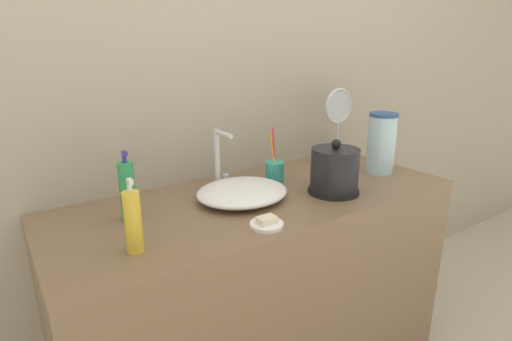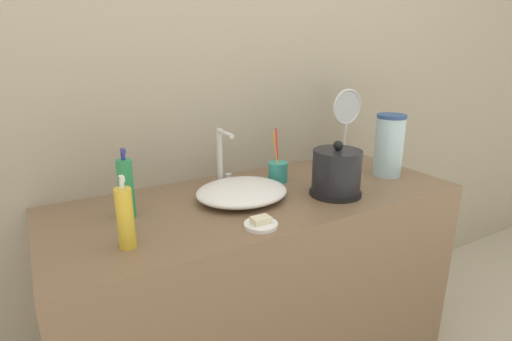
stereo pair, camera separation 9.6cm
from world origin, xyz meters
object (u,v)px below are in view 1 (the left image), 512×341
(shampoo_bottle, at_px, (133,222))
(vanity_mirror, at_px, (338,121))
(toothbrush_cup, at_px, (275,171))
(lotion_bottle, at_px, (128,191))
(faucet, at_px, (220,156))
(water_pitcher, at_px, (381,143))
(electric_kettle, at_px, (334,172))

(shampoo_bottle, relative_size, vanity_mirror, 0.60)
(toothbrush_cup, distance_m, lotion_bottle, 0.60)
(faucet, bearing_deg, vanity_mirror, -1.23)
(shampoo_bottle, height_order, vanity_mirror, vanity_mirror)
(toothbrush_cup, relative_size, vanity_mirror, 0.64)
(vanity_mirror, height_order, water_pitcher, vanity_mirror)
(electric_kettle, relative_size, water_pitcher, 0.79)
(electric_kettle, height_order, shampoo_bottle, shampoo_bottle)
(lotion_bottle, height_order, vanity_mirror, vanity_mirror)
(shampoo_bottle, distance_m, vanity_mirror, 1.08)
(electric_kettle, bearing_deg, lotion_bottle, 165.55)
(electric_kettle, distance_m, vanity_mirror, 0.42)
(vanity_mirror, bearing_deg, electric_kettle, -136.10)
(faucet, xyz_separation_m, shampoo_bottle, (-0.43, -0.32, -0.03))
(lotion_bottle, relative_size, shampoo_bottle, 1.10)
(toothbrush_cup, height_order, vanity_mirror, vanity_mirror)
(lotion_bottle, relative_size, vanity_mirror, 0.65)
(toothbrush_cup, height_order, shampoo_bottle, toothbrush_cup)
(shampoo_bottle, bearing_deg, faucet, 36.21)
(lotion_bottle, distance_m, water_pitcher, 1.04)
(faucet, bearing_deg, electric_kettle, -43.08)
(water_pitcher, bearing_deg, vanity_mirror, 102.75)
(electric_kettle, relative_size, toothbrush_cup, 0.92)
(lotion_bottle, bearing_deg, vanity_mirror, 5.77)
(electric_kettle, distance_m, water_pitcher, 0.35)
(water_pitcher, bearing_deg, electric_kettle, -168.53)
(electric_kettle, distance_m, shampoo_bottle, 0.74)
(toothbrush_cup, bearing_deg, water_pitcher, -19.68)
(vanity_mirror, xyz_separation_m, water_pitcher, (0.05, -0.21, -0.07))
(faucet, relative_size, vanity_mirror, 0.65)
(faucet, xyz_separation_m, lotion_bottle, (-0.38, -0.11, -0.02))
(water_pitcher, bearing_deg, toothbrush_cup, 160.32)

